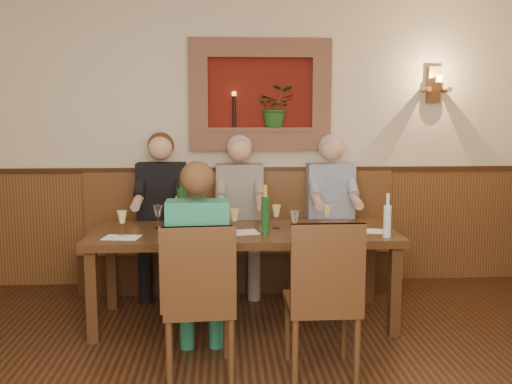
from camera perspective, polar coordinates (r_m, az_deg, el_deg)
room_shell at (r=2.60m, az=0.26°, el=12.74°), size 6.04×6.04×2.82m
wainscoting at (r=2.81m, az=0.24°, el=-14.75°), size 6.02×6.02×1.15m
wall_niche at (r=5.55m, az=0.83°, el=9.23°), size 1.36×0.30×1.06m
wall_sconce at (r=5.90m, az=17.40°, el=10.12°), size 0.25×0.20×0.35m
dining_table at (r=4.55m, az=-1.22°, el=-4.78°), size 2.40×0.90×0.75m
bench at (r=5.55m, az=-1.58°, el=-6.17°), size 3.00×0.45×1.11m
chair_near_left at (r=3.78m, az=-5.70°, el=-13.57°), size 0.48×0.48×1.00m
chair_near_right at (r=3.79m, az=6.57°, el=-13.42°), size 0.45×0.45×1.02m
person_bench_left at (r=5.41m, az=-9.45°, el=-3.43°), size 0.45×0.55×1.50m
person_bench_mid at (r=5.38m, az=-1.62°, el=-3.49°), size 0.44×0.54×1.48m
person_bench_right at (r=5.48m, az=7.55°, el=-3.35°), size 0.44×0.54×1.48m
person_chair_front at (r=3.82m, az=-5.69°, el=-8.94°), size 0.40×0.49×1.38m
spittoon_bucket at (r=4.52m, az=-3.90°, el=-2.50°), size 0.19×0.19×0.22m
wine_bottle_green_a at (r=4.40m, az=0.94°, el=-2.19°), size 0.07×0.07×0.38m
wine_bottle_green_b at (r=4.65m, az=-7.40°, el=-1.48°), size 0.10×0.10×0.41m
water_bottle at (r=4.38m, az=13.00°, el=-2.74°), size 0.08×0.08×0.33m
tasting_sheet_a at (r=4.39m, az=-13.28°, el=-4.44°), size 0.29×0.22×0.00m
tasting_sheet_b at (r=4.45m, az=-1.65°, el=-4.06°), size 0.32×0.26×0.00m
tasting_sheet_c at (r=4.59m, az=11.65°, el=-3.85°), size 0.30×0.24×0.00m
tasting_sheet_d at (r=4.26m, az=-6.54°, el=-4.63°), size 0.30×0.24×0.00m
wine_glass_0 at (r=4.61m, az=7.10°, el=-2.51°), size 0.08×0.08×0.19m
wine_glass_1 at (r=4.44m, az=-13.23°, el=-3.05°), size 0.08×0.08×0.19m
wine_glass_2 at (r=4.30m, az=-7.88°, el=-3.27°), size 0.08×0.08×0.19m
wine_glass_3 at (r=4.23m, az=-4.08°, el=-3.39°), size 0.08×0.08×0.19m
wine_glass_4 at (r=4.32m, az=3.92°, el=-3.16°), size 0.08×0.08×0.19m
wine_glass_5 at (r=4.66m, az=-9.77°, el=-2.45°), size 0.08×0.08×0.19m
wine_glass_6 at (r=4.41m, az=-2.17°, el=-2.92°), size 0.08×0.08×0.19m
wine_glass_7 at (r=4.60m, az=2.04°, el=-2.49°), size 0.08×0.08×0.19m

